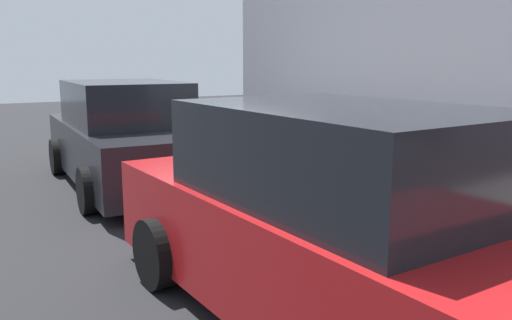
% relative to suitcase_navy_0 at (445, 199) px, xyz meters
% --- Properties ---
extents(ground_plane, '(40.00, 40.00, 0.00)m').
position_rel_suitcase_navy_0_xyz_m(ground_plane, '(3.89, 0.77, -0.53)').
color(ground_plane, black).
extents(sidewalk_curb, '(18.00, 5.00, 0.14)m').
position_rel_suitcase_navy_0_xyz_m(sidewalk_curb, '(3.89, -1.73, -0.46)').
color(sidewalk_curb, '#9E9B93').
rests_on(sidewalk_curb, ground_plane).
extents(suitcase_navy_0, '(0.35, 0.24, 1.11)m').
position_rel_suitcase_navy_0_xyz_m(suitcase_navy_0, '(0.00, 0.00, 0.00)').
color(suitcase_navy_0, navy).
rests_on(suitcase_navy_0, sidewalk_curb).
extents(suitcase_teal_1, '(0.45, 0.27, 0.81)m').
position_rel_suitcase_navy_0_xyz_m(suitcase_teal_1, '(0.45, 0.04, -0.09)').
color(suitcase_teal_1, '#0F606B').
rests_on(suitcase_teal_1, sidewalk_curb).
extents(suitcase_silver_2, '(0.48, 0.28, 0.92)m').
position_rel_suitcase_navy_0_xyz_m(suitcase_silver_2, '(0.96, 0.01, -0.04)').
color(suitcase_silver_2, '#9EA0A8').
rests_on(suitcase_silver_2, sidewalk_curb).
extents(suitcase_maroon_3, '(0.48, 0.28, 0.89)m').
position_rel_suitcase_navy_0_xyz_m(suitcase_maroon_3, '(1.49, 0.10, -0.09)').
color(suitcase_maroon_3, maroon).
rests_on(suitcase_maroon_3, sidewalk_curb).
extents(suitcase_black_4, '(0.42, 0.24, 0.71)m').
position_rel_suitcase_navy_0_xyz_m(suitcase_black_4, '(1.99, 0.08, -0.06)').
color(suitcase_black_4, black).
rests_on(suitcase_black_4, sidewalk_curb).
extents(suitcase_red_5, '(0.48, 0.26, 0.97)m').
position_rel_suitcase_navy_0_xyz_m(suitcase_red_5, '(2.49, 0.12, -0.06)').
color(suitcase_red_5, red).
rests_on(suitcase_red_5, sidewalk_curb).
extents(suitcase_olive_6, '(0.38, 0.23, 1.00)m').
position_rel_suitcase_navy_0_xyz_m(suitcase_olive_6, '(2.97, 0.15, -0.03)').
color(suitcase_olive_6, '#59601E').
rests_on(suitcase_olive_6, sidewalk_curb).
extents(suitcase_navy_7, '(0.42, 0.28, 0.72)m').
position_rel_suitcase_navy_0_xyz_m(suitcase_navy_7, '(3.42, 0.07, -0.06)').
color(suitcase_navy_7, navy).
rests_on(suitcase_navy_7, sidewalk_curb).
extents(suitcase_teal_8, '(0.36, 0.24, 0.79)m').
position_rel_suitcase_navy_0_xyz_m(suitcase_teal_8, '(3.86, 0.01, -0.02)').
color(suitcase_teal_8, '#0F606B').
rests_on(suitcase_teal_8, sidewalk_curb).
extents(suitcase_silver_9, '(0.43, 0.21, 0.72)m').
position_rel_suitcase_navy_0_xyz_m(suitcase_silver_9, '(4.31, 0.05, -0.13)').
color(suitcase_silver_9, '#9EA0A8').
rests_on(suitcase_silver_9, sidewalk_curb).
extents(suitcase_maroon_10, '(0.39, 0.24, 0.98)m').
position_rel_suitcase_navy_0_xyz_m(suitcase_maroon_10, '(4.77, 0.11, -0.05)').
color(suitcase_maroon_10, maroon).
rests_on(suitcase_maroon_10, sidewalk_curb).
extents(fire_hydrant, '(0.39, 0.21, 0.75)m').
position_rel_suitcase_navy_0_xyz_m(fire_hydrant, '(5.46, 0.07, 0.00)').
color(fire_hydrant, '#D89E0C').
rests_on(fire_hydrant, sidewalk_curb).
extents(bollard_post, '(0.12, 0.12, 0.87)m').
position_rel_suitcase_navy_0_xyz_m(bollard_post, '(6.15, 0.22, 0.05)').
color(bollard_post, '#333338').
rests_on(bollard_post, sidewalk_curb).
extents(parked_car_red_0, '(4.72, 2.17, 1.70)m').
position_rel_suitcase_navy_0_xyz_m(parked_car_red_0, '(-0.87, 2.17, 0.26)').
color(parked_car_red_0, '#AD1619').
rests_on(parked_car_red_0, ground_plane).
extents(parked_car_charcoal_1, '(4.65, 2.12, 1.69)m').
position_rel_suitcase_navy_0_xyz_m(parked_car_charcoal_1, '(4.60, 2.17, 0.26)').
color(parked_car_charcoal_1, black).
rests_on(parked_car_charcoal_1, ground_plane).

